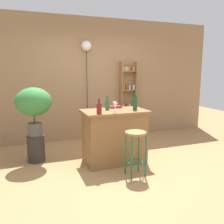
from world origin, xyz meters
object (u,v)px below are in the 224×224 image
object	(u,v)px
potted_plant	(34,104)
bottle_spirits_clear	(99,108)
bar_stool	(136,144)
plant_stool	(36,148)
bottle_vinegar	(135,103)
wine_glass_center	(115,106)
pendant_globe_light	(86,47)
wine_glass_left	(115,104)
cookbook	(115,107)
spice_shelf	(128,98)
bottle_sauce_amber	(107,105)

from	to	relation	value
potted_plant	bottle_spirits_clear	size ratio (longest dim) A/B	3.54
bar_stool	bottle_spirits_clear	distance (m)	0.79
plant_stool	bottle_vinegar	size ratio (longest dim) A/B	1.36
potted_plant	bar_stool	bearing A→B (deg)	-39.77
wine_glass_center	pendant_globe_light	xyz separation A→B (m)	(-0.00, 1.78, 1.08)
wine_glass_left	pendant_globe_light	world-z (taller)	pendant_globe_light
wine_glass_center	pendant_globe_light	size ratio (longest dim) A/B	0.07
cookbook	pendant_globe_light	distance (m)	1.76
wine_glass_left	cookbook	size ratio (longest dim) A/B	0.78
bottle_spirits_clear	cookbook	xyz separation A→B (m)	(0.47, 0.50, -0.07)
wine_glass_left	cookbook	distance (m)	0.39
wine_glass_left	plant_stool	bearing A→B (deg)	155.09
cookbook	potted_plant	bearing A→B (deg)	169.50
spice_shelf	cookbook	size ratio (longest dim) A/B	8.66
bar_stool	cookbook	size ratio (longest dim) A/B	3.35
potted_plant	pendant_globe_light	world-z (taller)	pendant_globe_light
spice_shelf	wine_glass_left	size ratio (longest dim) A/B	11.09
bar_stool	bottle_spirits_clear	size ratio (longest dim) A/B	2.92
cookbook	spice_shelf	bearing A→B (deg)	55.47
bottle_vinegar	bar_stool	bearing A→B (deg)	-114.28
bar_stool	bottle_sauce_amber	world-z (taller)	bottle_sauce_amber
bottle_spirits_clear	pendant_globe_light	world-z (taller)	pendant_globe_light
bottle_spirits_clear	cookbook	world-z (taller)	bottle_spirits_clear
wine_glass_center	cookbook	world-z (taller)	wine_glass_center
bottle_vinegar	wine_glass_left	bearing A→B (deg)	178.76
bar_stool	bottle_vinegar	xyz separation A→B (m)	(0.25, 0.56, 0.55)
spice_shelf	plant_stool	size ratio (longest dim) A/B	3.83
bar_stool	spice_shelf	xyz separation A→B (m)	(0.86, 2.17, 0.42)
bottle_vinegar	wine_glass_center	world-z (taller)	bottle_vinegar
bottle_sauce_amber	wine_glass_left	world-z (taller)	bottle_sauce_amber
wine_glass_left	pendant_globe_light	xyz separation A→B (m)	(-0.05, 1.64, 1.08)
wine_glass_left	wine_glass_center	xyz separation A→B (m)	(-0.04, -0.14, 0.00)
spice_shelf	bottle_vinegar	world-z (taller)	spice_shelf
bar_stool	bottle_vinegar	size ratio (longest dim) A/B	2.02
wine_glass_left	bottle_spirits_clear	bearing A→B (deg)	-155.33
pendant_globe_light	bottle_vinegar	bearing A→B (deg)	-75.69
bottle_vinegar	cookbook	xyz separation A→B (m)	(-0.23, 0.36, -0.11)
plant_stool	potted_plant	distance (m)	0.81
wine_glass_left	cookbook	xyz separation A→B (m)	(0.15, 0.35, -0.10)
bottle_sauce_amber	bottle_vinegar	size ratio (longest dim) A/B	0.67
wine_glass_left	pendant_globe_light	bearing A→B (deg)	91.60
wine_glass_center	cookbook	bearing A→B (deg)	69.10
pendant_globe_light	bottle_sauce_amber	bearing A→B (deg)	-90.57
bar_stool	plant_stool	bearing A→B (deg)	140.23
spice_shelf	bottle_spirits_clear	world-z (taller)	spice_shelf
plant_stool	wine_glass_left	distance (m)	1.62
wine_glass_left	spice_shelf	bearing A→B (deg)	58.59
wine_glass_center	bar_stool	bearing A→B (deg)	-68.92
plant_stool	wine_glass_left	xyz separation A→B (m)	(1.27, -0.59, 0.81)
pendant_globe_light	spice_shelf	bearing A→B (deg)	-2.37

